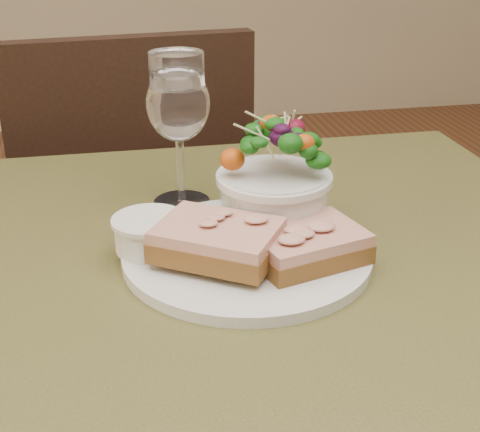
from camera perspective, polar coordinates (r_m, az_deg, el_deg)
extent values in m
cube|color=#3F3C1B|center=(0.70, 1.31, -6.18)|extent=(0.80, 0.80, 0.04)
cylinder|color=black|center=(1.20, -19.35, -14.59)|extent=(0.05, 0.05, 0.71)
cylinder|color=black|center=(1.27, 13.12, -11.15)|extent=(0.05, 0.05, 0.71)
cube|color=black|center=(1.45, -9.51, -1.67)|extent=(0.46, 0.46, 0.04)
cube|color=black|center=(1.18, -8.87, 4.12)|extent=(0.42, 0.09, 0.45)
cube|color=black|center=(1.56, -8.93, -9.09)|extent=(0.40, 0.40, 0.45)
cylinder|color=silver|center=(0.71, 0.60, -3.17)|extent=(0.26, 0.26, 0.01)
cube|color=#513315|center=(0.69, 5.69, -2.87)|extent=(0.13, 0.11, 0.02)
cube|color=beige|center=(0.68, 5.75, -1.70)|extent=(0.13, 0.11, 0.01)
cube|color=#513315|center=(0.67, -1.91, -2.52)|extent=(0.15, 0.14, 0.02)
cube|color=beige|center=(0.66, -1.93, -1.26)|extent=(0.15, 0.14, 0.01)
cylinder|color=silver|center=(0.70, -7.73, -1.47)|extent=(0.07, 0.07, 0.04)
cylinder|color=brown|center=(0.70, -7.80, -0.37)|extent=(0.06, 0.06, 0.01)
cylinder|color=silver|center=(0.75, 2.89, 1.50)|extent=(0.12, 0.12, 0.06)
ellipsoid|color=#0B3C0B|center=(0.73, 2.98, 5.54)|extent=(0.11, 0.11, 0.06)
ellipsoid|color=#0B3C0B|center=(0.77, -5.21, -0.01)|extent=(0.04, 0.04, 0.01)
sphere|color=maroon|center=(0.75, -6.27, -0.07)|extent=(0.02, 0.02, 0.02)
cylinder|color=white|center=(0.84, -4.97, 1.20)|extent=(0.07, 0.07, 0.00)
cylinder|color=white|center=(0.82, -5.09, 4.19)|extent=(0.01, 0.01, 0.09)
ellipsoid|color=white|center=(0.80, -5.31, 9.55)|extent=(0.08, 0.08, 0.09)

